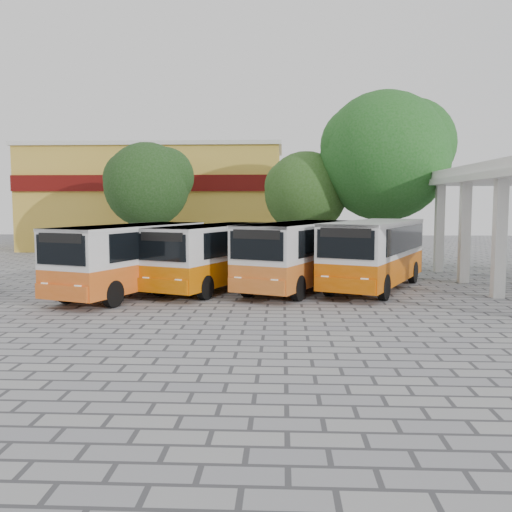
{
  "coord_description": "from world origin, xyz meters",
  "views": [
    {
      "loc": [
        -0.72,
        -21.03,
        3.79
      ],
      "look_at": [
        -1.84,
        3.2,
        1.5
      ],
      "focal_mm": 40.0,
      "sensor_mm": 36.0,
      "label": 1
    }
  ],
  "objects_px": {
    "bus_far_left": "(131,255)",
    "bus_centre_right": "(298,251)",
    "bus_far_right": "(375,250)",
    "bus_centre_left": "(213,252)"
  },
  "relations": [
    {
      "from": "bus_centre_right",
      "to": "bus_far_right",
      "type": "relative_size",
      "value": 0.98
    },
    {
      "from": "bus_centre_left",
      "to": "bus_far_right",
      "type": "height_order",
      "value": "bus_far_right"
    },
    {
      "from": "bus_far_left",
      "to": "bus_centre_right",
      "type": "xyz_separation_m",
      "value": [
        6.84,
        1.7,
        0.03
      ]
    },
    {
      "from": "bus_far_left",
      "to": "bus_centre_right",
      "type": "distance_m",
      "value": 7.05
    },
    {
      "from": "bus_far_left",
      "to": "bus_far_right",
      "type": "xyz_separation_m",
      "value": [
        10.21,
        2.05,
        0.06
      ]
    },
    {
      "from": "bus_centre_left",
      "to": "bus_centre_right",
      "type": "relative_size",
      "value": 0.96
    },
    {
      "from": "bus_centre_left",
      "to": "bus_centre_right",
      "type": "distance_m",
      "value": 3.66
    },
    {
      "from": "bus_centre_right",
      "to": "bus_far_left",
      "type": "bearing_deg",
      "value": -142.51
    },
    {
      "from": "bus_centre_right",
      "to": "bus_far_right",
      "type": "xyz_separation_m",
      "value": [
        3.38,
        0.35,
        0.03
      ]
    },
    {
      "from": "bus_far_right",
      "to": "bus_far_left",
      "type": "bearing_deg",
      "value": -144.23
    }
  ]
}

